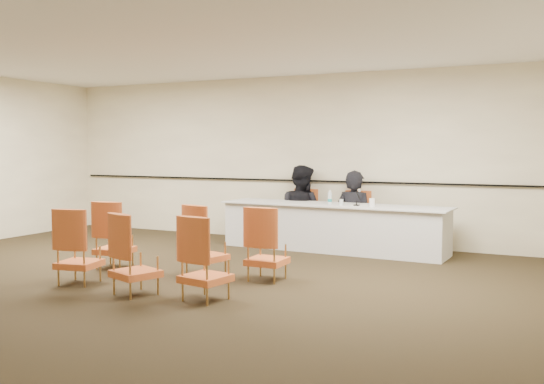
{
  "coord_description": "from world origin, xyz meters",
  "views": [
    {
      "loc": [
        4.44,
        -6.14,
        1.68
      ],
      "look_at": [
        0.17,
        2.6,
        0.98
      ],
      "focal_mm": 40.0,
      "sensor_mm": 36.0,
      "label": 1
    }
  ],
  "objects_px": {
    "aud_chair_back_right": "(206,258)",
    "water_bottle": "(330,197)",
    "panelist_main_chair": "(354,219)",
    "aud_chair_back_mid": "(135,254)",
    "coffee_cup": "(372,203)",
    "aud_chair_front_right": "(267,243)",
    "panelist_main": "(354,224)",
    "aud_chair_back_left": "(79,246)",
    "panelist_second": "(301,216)",
    "aud_chair_front_left": "(115,234)",
    "microphone": "(357,198)",
    "panel_table": "(333,227)",
    "aud_chair_front_mid": "(206,240)",
    "drinking_glass": "(341,202)",
    "panelist_second_chair": "(301,216)"
  },
  "relations": [
    {
      "from": "aud_chair_back_right",
      "to": "water_bottle",
      "type": "bearing_deg",
      "value": 98.42
    },
    {
      "from": "panelist_main_chair",
      "to": "aud_chair_back_mid",
      "type": "relative_size",
      "value": 1.0
    },
    {
      "from": "coffee_cup",
      "to": "aud_chair_front_right",
      "type": "distance_m",
      "value": 2.46
    },
    {
      "from": "panelist_main",
      "to": "aud_chair_back_left",
      "type": "distance_m",
      "value": 4.78
    },
    {
      "from": "panelist_main",
      "to": "aud_chair_back_mid",
      "type": "height_order",
      "value": "panelist_main"
    },
    {
      "from": "panelist_main_chair",
      "to": "water_bottle",
      "type": "bearing_deg",
      "value": -108.96
    },
    {
      "from": "panelist_second",
      "to": "aud_chair_front_right",
      "type": "relative_size",
      "value": 1.91
    },
    {
      "from": "coffee_cup",
      "to": "aud_chair_front_left",
      "type": "height_order",
      "value": "aud_chair_front_left"
    },
    {
      "from": "microphone",
      "to": "aud_chair_front_left",
      "type": "height_order",
      "value": "microphone"
    },
    {
      "from": "panelist_second",
      "to": "panelist_main_chair",
      "type": "bearing_deg",
      "value": -165.19
    },
    {
      "from": "aud_chair_back_mid",
      "to": "panel_table",
      "type": "bearing_deg",
      "value": 95.6
    },
    {
      "from": "coffee_cup",
      "to": "panelist_main",
      "type": "bearing_deg",
      "value": 126.17
    },
    {
      "from": "aud_chair_front_mid",
      "to": "water_bottle",
      "type": "bearing_deg",
      "value": 87.59
    },
    {
      "from": "panel_table",
      "to": "aud_chair_front_right",
      "type": "relative_size",
      "value": 4.03
    },
    {
      "from": "panelist_second",
      "to": "coffee_cup",
      "type": "distance_m",
      "value": 1.75
    },
    {
      "from": "drinking_glass",
      "to": "aud_chair_back_mid",
      "type": "relative_size",
      "value": 0.11
    },
    {
      "from": "microphone",
      "to": "aud_chair_front_mid",
      "type": "distance_m",
      "value": 2.83
    },
    {
      "from": "panelist_second",
      "to": "drinking_glass",
      "type": "bearing_deg",
      "value": 161.32
    },
    {
      "from": "panelist_main",
      "to": "coffee_cup",
      "type": "height_order",
      "value": "panelist_main"
    },
    {
      "from": "panelist_second",
      "to": "microphone",
      "type": "bearing_deg",
      "value": 167.52
    },
    {
      "from": "aud_chair_front_mid",
      "to": "aud_chair_back_right",
      "type": "xyz_separation_m",
      "value": [
        0.7,
        -1.11,
        0.0
      ]
    },
    {
      "from": "microphone",
      "to": "aud_chair_back_left",
      "type": "distance_m",
      "value": 4.35
    },
    {
      "from": "panelist_main",
      "to": "microphone",
      "type": "relative_size",
      "value": 6.85
    },
    {
      "from": "panel_table",
      "to": "panelist_main",
      "type": "height_order",
      "value": "panelist_main"
    },
    {
      "from": "panelist_second",
      "to": "panelist_second_chair",
      "type": "height_order",
      "value": "panelist_second"
    },
    {
      "from": "drinking_glass",
      "to": "aud_chair_back_mid",
      "type": "bearing_deg",
      "value": -107.34
    },
    {
      "from": "water_bottle",
      "to": "aud_chair_front_right",
      "type": "relative_size",
      "value": 0.24
    },
    {
      "from": "panelist_main",
      "to": "water_bottle",
      "type": "xyz_separation_m",
      "value": [
        -0.22,
        -0.59,
        0.49
      ]
    },
    {
      "from": "aud_chair_front_left",
      "to": "aud_chair_front_mid",
      "type": "height_order",
      "value": "same"
    },
    {
      "from": "panelist_main",
      "to": "aud_chair_front_mid",
      "type": "bearing_deg",
      "value": 75.46
    },
    {
      "from": "aud_chair_back_mid",
      "to": "drinking_glass",
      "type": "bearing_deg",
      "value": 92.54
    },
    {
      "from": "panelist_main",
      "to": "microphone",
      "type": "distance_m",
      "value": 0.88
    },
    {
      "from": "microphone",
      "to": "aud_chair_front_right",
      "type": "distance_m",
      "value": 2.46
    },
    {
      "from": "panel_table",
      "to": "panelist_second",
      "type": "relative_size",
      "value": 2.12
    },
    {
      "from": "panelist_second",
      "to": "aud_chair_back_right",
      "type": "height_order",
      "value": "panelist_second"
    },
    {
      "from": "microphone",
      "to": "drinking_glass",
      "type": "relative_size",
      "value": 2.68
    },
    {
      "from": "panel_table",
      "to": "aud_chair_front_left",
      "type": "relative_size",
      "value": 4.03
    },
    {
      "from": "panelist_second",
      "to": "water_bottle",
      "type": "bearing_deg",
      "value": 158.15
    },
    {
      "from": "panelist_second",
      "to": "aud_chair_front_mid",
      "type": "relative_size",
      "value": 1.91
    },
    {
      "from": "aud_chair_front_mid",
      "to": "panel_table",
      "type": "bearing_deg",
      "value": 86.7
    },
    {
      "from": "panelist_second_chair",
      "to": "microphone",
      "type": "relative_size",
      "value": 3.55
    },
    {
      "from": "panelist_second_chair",
      "to": "aud_chair_front_mid",
      "type": "bearing_deg",
      "value": -87.81
    },
    {
      "from": "coffee_cup",
      "to": "aud_chair_front_mid",
      "type": "relative_size",
      "value": 0.14
    },
    {
      "from": "panelist_main_chair",
      "to": "aud_chair_back_left",
      "type": "xyz_separation_m",
      "value": [
        -2.15,
        -4.27,
        0.0
      ]
    },
    {
      "from": "microphone",
      "to": "panelist_main_chair",
      "type": "bearing_deg",
      "value": 111.1
    },
    {
      "from": "aud_chair_front_left",
      "to": "panelist_main_chair",
      "type": "bearing_deg",
      "value": 43.05
    },
    {
      "from": "panelist_second_chair",
      "to": "drinking_glass",
      "type": "relative_size",
      "value": 9.5
    },
    {
      "from": "aud_chair_front_right",
      "to": "aud_chair_back_right",
      "type": "xyz_separation_m",
      "value": [
        -0.15,
        -1.22,
        0.0
      ]
    },
    {
      "from": "panel_table",
      "to": "microphone",
      "type": "relative_size",
      "value": 14.3
    },
    {
      "from": "panelist_main",
      "to": "panelist_main_chair",
      "type": "relative_size",
      "value": 1.93
    }
  ]
}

